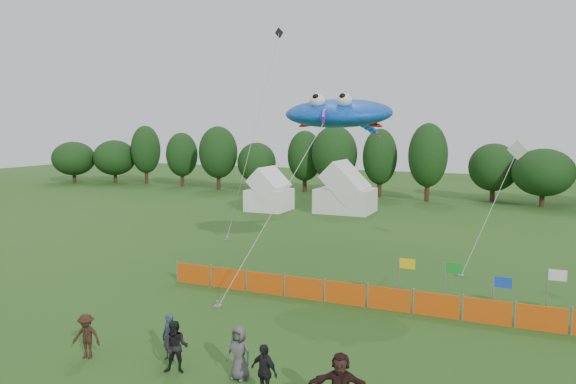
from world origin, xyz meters
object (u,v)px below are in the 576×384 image
at_px(spectator_d, 264,372).
at_px(spectator_b, 176,347).
at_px(barrier_fence, 389,299).
at_px(spectator_e, 239,353).
at_px(tent_right, 345,193).
at_px(spectator_c, 86,336).
at_px(spectator_a, 169,337).
at_px(tent_left, 269,193).
at_px(stingray_kite, 342,114).

bearing_deg(spectator_d, spectator_b, -170.80).
relative_size(barrier_fence, spectator_d, 13.17).
height_order(spectator_b, spectator_e, spectator_e).
xyz_separation_m(tent_right, barrier_fence, (10.26, -25.20, -1.30)).
height_order(tent_right, spectator_d, tent_right).
height_order(spectator_b, spectator_d, spectator_b).
distance_m(tent_right, spectator_d, 35.58).
relative_size(spectator_b, spectator_c, 1.10).
relative_size(barrier_fence, spectator_b, 12.78).
bearing_deg(barrier_fence, spectator_a, -124.65).
distance_m(spectator_b, spectator_c, 3.49).
height_order(spectator_d, spectator_e, spectator_e).
bearing_deg(tent_right, spectator_b, -80.87).
distance_m(barrier_fence, spectator_e, 8.83).
bearing_deg(spectator_c, spectator_b, -7.81).
bearing_deg(spectator_e, tent_left, 119.69).
bearing_deg(spectator_c, tent_right, 80.76).
distance_m(tent_right, spectator_a, 33.64).
height_order(spectator_c, spectator_e, spectator_e).
xyz_separation_m(tent_right, spectator_b, (5.47, -34.05, -0.94)).
xyz_separation_m(spectator_a, spectator_d, (4.17, -1.15, 0.03)).
bearing_deg(spectator_d, spectator_c, -164.93).
bearing_deg(spectator_d, stingray_kite, 115.84).
height_order(spectator_c, stingray_kite, stingray_kite).
height_order(tent_right, spectator_a, tent_right).
height_order(spectator_a, spectator_b, spectator_b).
xyz_separation_m(spectator_c, spectator_e, (5.56, 0.73, 0.08)).
xyz_separation_m(spectator_b, spectator_c, (-3.48, -0.29, -0.08)).
relative_size(tent_left, barrier_fence, 0.17).
bearing_deg(spectator_b, tent_right, 79.25).
relative_size(spectator_c, spectator_d, 0.94).
xyz_separation_m(tent_left, spectator_d, (15.72, -32.73, -0.80)).
relative_size(barrier_fence, stingray_kite, 1.50).
relative_size(spectator_a, spectator_b, 0.93).
bearing_deg(tent_left, tent_right, 13.99).
height_order(tent_right, spectator_b, tent_right).
distance_m(spectator_e, stingray_kite, 15.29).
bearing_deg(tent_right, spectator_e, -77.34).
bearing_deg(spectator_a, tent_right, 107.67).
relative_size(spectator_a, spectator_c, 1.03).
distance_m(spectator_b, stingray_kite, 15.66).
relative_size(tent_left, tent_right, 0.73).
xyz_separation_m(spectator_b, spectator_d, (3.37, -0.40, -0.02)).
distance_m(tent_left, spectator_e, 35.01).
height_order(barrier_fence, spectator_c, spectator_c).
height_order(spectator_b, spectator_c, spectator_b).
height_order(spectator_e, stingray_kite, stingray_kite).
relative_size(tent_left, spectator_b, 2.14).
bearing_deg(spectator_a, barrier_fence, 65.04).
bearing_deg(barrier_fence, spectator_e, -107.92).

